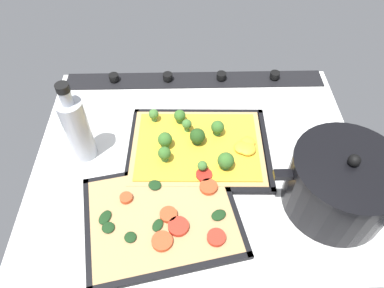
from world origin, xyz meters
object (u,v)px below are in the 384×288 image
object	(u,v)px
broccoli_pizza	(199,145)
cooking_pot	(341,184)
oil_bottle	(77,128)
veggie_pizza_back	(164,215)
baking_tray_front	(199,149)
baking_tray_back	(162,217)

from	to	relation	value
broccoli_pizza	cooking_pot	world-z (taller)	cooking_pot
oil_bottle	veggie_pizza_back	bearing A→B (deg)	137.52
baking_tray_front	baking_tray_back	size ratio (longest dim) A/B	0.96
baking_tray_back	cooking_pot	size ratio (longest dim) A/B	1.26
baking_tray_front	broccoli_pizza	world-z (taller)	broccoli_pizza
baking_tray_back	veggie_pizza_back	bearing A→B (deg)	-179.70
baking_tray_front	veggie_pizza_back	world-z (taller)	veggie_pizza_back
baking_tray_back	veggie_pizza_back	distance (cm)	0.91
baking_tray_back	cooking_pot	world-z (taller)	cooking_pot
baking_tray_front	baking_tray_back	xyz separation A→B (cm)	(8.48, 18.64, 0.00)
baking_tray_front	oil_bottle	world-z (taller)	oil_bottle
baking_tray_back	baking_tray_front	bearing A→B (deg)	-114.46
cooking_pot	oil_bottle	distance (cm)	58.38
baking_tray_front	oil_bottle	distance (cm)	29.07
broccoli_pizza	oil_bottle	xyz separation A→B (cm)	(27.85, 0.46, 7.15)
baking_tray_back	veggie_pizza_back	world-z (taller)	veggie_pizza_back
oil_bottle	baking_tray_back	bearing A→B (deg)	136.74
baking_tray_back	oil_bottle	xyz separation A→B (cm)	(19.26, -18.13, 8.66)
broccoli_pizza	veggie_pizza_back	bearing A→B (deg)	66.58
baking_tray_back	oil_bottle	world-z (taller)	oil_bottle
cooking_pot	oil_bottle	xyz separation A→B (cm)	(56.42, -14.84, 2.16)
broccoli_pizza	cooking_pot	distance (cm)	32.79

